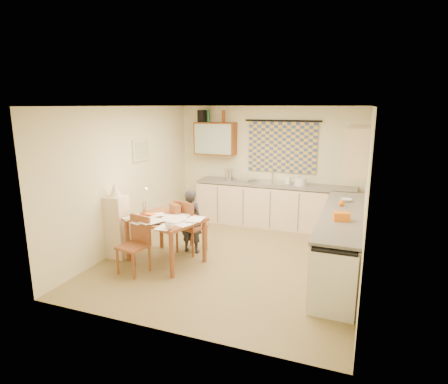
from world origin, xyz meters
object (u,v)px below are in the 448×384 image
at_px(dining_table, 166,239).
at_px(chair_far, 191,236).
at_px(stove, 334,277).
at_px(counter_right, 341,241).
at_px(counter_back, 273,205).
at_px(person, 191,221).
at_px(shelf_stand, 117,227).

distance_m(dining_table, chair_far, 0.57).
height_order(stove, chair_far, chair_far).
xyz_separation_m(counter_right, chair_far, (-2.48, -0.20, -0.16)).
height_order(dining_table, chair_far, chair_far).
height_order(counter_back, chair_far, chair_far).
distance_m(person, shelf_stand, 1.23).
distance_m(stove, shelf_stand, 3.57).
bearing_deg(dining_table, counter_back, 80.88).
distance_m(counter_back, counter_right, 2.29).
relative_size(counter_back, shelf_stand, 3.13).
xyz_separation_m(dining_table, person, (0.20, 0.52, 0.18)).
bearing_deg(dining_table, counter_right, 31.87).
relative_size(counter_back, stove, 3.82).
xyz_separation_m(stove, dining_table, (-2.68, 0.56, -0.05)).
bearing_deg(counter_right, person, -175.41).
relative_size(counter_right, stove, 3.41).
bearing_deg(stove, dining_table, 168.29).
bearing_deg(counter_right, shelf_stand, -166.88).
bearing_deg(person, shelf_stand, 27.47).
xyz_separation_m(counter_back, chair_far, (-1.00, -1.94, -0.16)).
relative_size(counter_right, chair_far, 3.14).
relative_size(dining_table, shelf_stand, 1.27).
bearing_deg(chair_far, counter_right, -160.09).
distance_m(counter_back, person, 2.19).
bearing_deg(shelf_stand, stove, -7.24).
xyz_separation_m(counter_back, dining_table, (-1.20, -2.46, -0.07)).
relative_size(stove, dining_table, 0.65).
bearing_deg(counter_back, dining_table, -116.00).
relative_size(counter_right, person, 2.63).
bearing_deg(counter_back, counter_right, -49.67).
bearing_deg(counter_right, dining_table, -165.01).
relative_size(stove, shelf_stand, 0.82).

